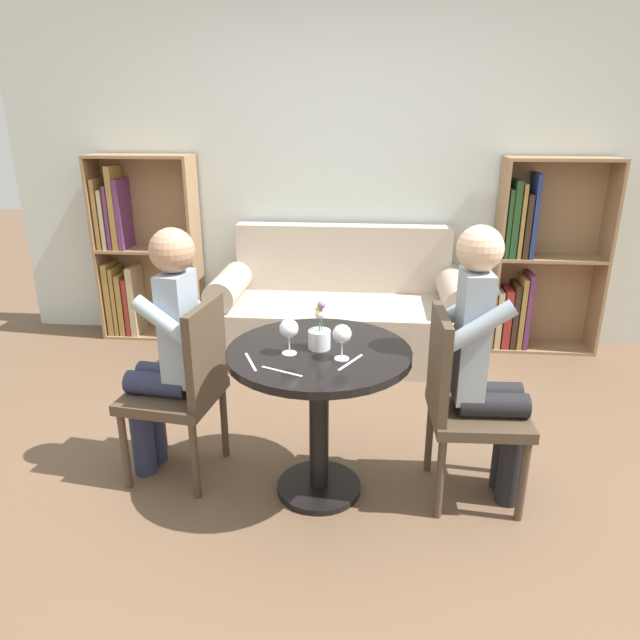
{
  "coord_description": "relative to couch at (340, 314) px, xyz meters",
  "views": [
    {
      "loc": [
        0.22,
        -2.29,
        1.7
      ],
      "look_at": [
        0.0,
        0.05,
        0.85
      ],
      "focal_mm": 32.0,
      "sensor_mm": 36.0,
      "label": 1
    }
  ],
  "objects": [
    {
      "name": "chair_left",
      "position": [
        -0.64,
        -1.6,
        0.18
      ],
      "size": [
        0.47,
        0.47,
        0.9
      ],
      "rotation": [
        0.0,
        0.0,
        -1.7
      ],
      "color": "#473828",
      "rests_on": "ground_plane"
    },
    {
      "name": "bookshelf_left",
      "position": [
        -1.62,
        0.27,
        0.35
      ],
      "size": [
        0.78,
        0.28,
        1.42
      ],
      "color": "#93704C",
      "rests_on": "ground_plane"
    },
    {
      "name": "person_right",
      "position": [
        0.73,
        -1.63,
        0.36
      ],
      "size": [
        0.43,
        0.35,
        1.28
      ],
      "rotation": [
        0.0,
        0.0,
        1.61
      ],
      "color": "black",
      "rests_on": "ground_plane"
    },
    {
      "name": "fork_left_setting",
      "position": [
        -0.27,
        -1.84,
        0.42
      ],
      "size": [
        0.09,
        0.18,
        0.0
      ],
      "color": "silver",
      "rests_on": "round_table"
    },
    {
      "name": "ground_plane",
      "position": [
        0.0,
        -1.68,
        -0.31
      ],
      "size": [
        16.0,
        16.0,
        0.0
      ],
      "primitive_type": "plane",
      "color": "brown"
    },
    {
      "name": "knife_left_setting",
      "position": [
        -0.13,
        -1.92,
        0.42
      ],
      "size": [
        0.18,
        0.09,
        0.0
      ],
      "color": "silver",
      "rests_on": "round_table"
    },
    {
      "name": "person_left",
      "position": [
        -0.73,
        -1.58,
        0.35
      ],
      "size": [
        0.44,
        0.37,
        1.24
      ],
      "rotation": [
        0.0,
        0.0,
        -1.7
      ],
      "color": "#282D47",
      "rests_on": "ground_plane"
    },
    {
      "name": "chair_right",
      "position": [
        0.64,
        -1.64,
        0.18
      ],
      "size": [
        0.44,
        0.44,
        0.9
      ],
      "rotation": [
        0.0,
        0.0,
        1.61
      ],
      "color": "#473828",
      "rests_on": "ground_plane"
    },
    {
      "name": "knife_right_setting",
      "position": [
        0.14,
        -1.8,
        0.42
      ],
      "size": [
        0.1,
        0.17,
        0.0
      ],
      "color": "silver",
      "rests_on": "round_table"
    },
    {
      "name": "wine_glass_left",
      "position": [
        -0.12,
        -1.73,
        0.53
      ],
      "size": [
        0.08,
        0.08,
        0.16
      ],
      "color": "white",
      "rests_on": "round_table"
    },
    {
      "name": "flower_vase",
      "position": [
        0.0,
        -1.66,
        0.49
      ],
      "size": [
        0.1,
        0.1,
        0.22
      ],
      "color": "silver",
      "rests_on": "round_table"
    },
    {
      "name": "couch",
      "position": [
        0.0,
        0.0,
        0.0
      ],
      "size": [
        1.83,
        0.8,
        0.92
      ],
      "color": "#B7A893",
      "rests_on": "ground_plane"
    },
    {
      "name": "back_wall",
      "position": [
        0.0,
        0.42,
        1.04
      ],
      "size": [
        5.2,
        0.05,
        2.7
      ],
      "color": "silver",
      "rests_on": "ground_plane"
    },
    {
      "name": "wine_glass_right",
      "position": [
        0.1,
        -1.77,
        0.53
      ],
      "size": [
        0.08,
        0.08,
        0.15
      ],
      "color": "white",
      "rests_on": "round_table"
    },
    {
      "name": "bookshelf_right",
      "position": [
        1.41,
        0.27,
        0.35
      ],
      "size": [
        0.78,
        0.28,
        1.42
      ],
      "color": "#93704C",
      "rests_on": "ground_plane"
    },
    {
      "name": "round_table",
      "position": [
        0.0,
        -1.68,
        0.24
      ],
      "size": [
        0.82,
        0.82,
        0.73
      ],
      "color": "black",
      "rests_on": "ground_plane"
    }
  ]
}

